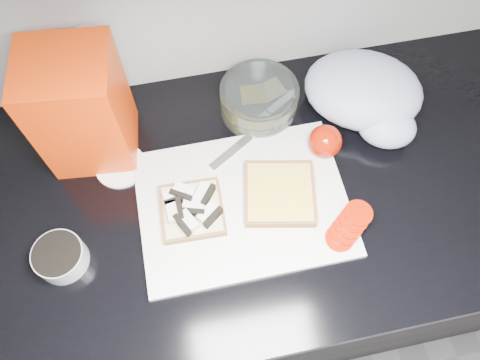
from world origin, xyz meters
name	(u,v)px	position (x,y,z in m)	size (l,w,h in m)	color
base_cabinet	(246,259)	(0.00, 1.20, 0.43)	(3.50, 0.60, 0.86)	black
countertop	(248,191)	(0.00, 1.20, 0.88)	(3.50, 0.64, 0.04)	black
cutting_board	(243,204)	(-0.02, 1.16, 0.91)	(0.40, 0.30, 0.01)	silver
bread_left	(191,209)	(-0.12, 1.17, 0.92)	(0.13, 0.13, 0.04)	beige
bread_right	(280,193)	(0.05, 1.16, 0.92)	(0.16, 0.16, 0.02)	beige
tomato_slices	(349,226)	(0.16, 1.07, 0.92)	(0.11, 0.10, 0.02)	#991503
knife	(264,125)	(0.06, 1.33, 0.92)	(0.21, 0.14, 0.01)	silver
seed_tub	(60,257)	(-0.36, 1.12, 0.93)	(0.09, 0.09, 0.05)	#AFB4B5
tub_lid	(121,166)	(-0.24, 1.30, 0.90)	(0.10, 0.10, 0.01)	white
glass_bowl	(259,100)	(0.06, 1.38, 0.93)	(0.16, 0.16, 0.07)	silver
bread_bag	(81,109)	(-0.28, 1.36, 1.03)	(0.16, 0.15, 0.25)	red
steel_canister	(102,78)	(-0.24, 1.45, 1.00)	(0.09, 0.09, 0.20)	silver
grocery_bag	(366,95)	(0.28, 1.33, 0.95)	(0.31, 0.30, 0.11)	#A8B0CF
whole_tomatoes	(325,142)	(0.17, 1.25, 0.93)	(0.07, 0.07, 0.07)	#991503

